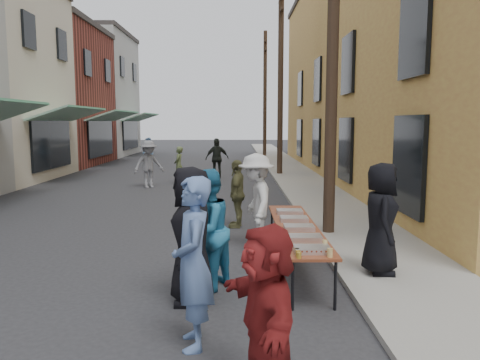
{
  "coord_description": "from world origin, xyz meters",
  "views": [
    {
      "loc": [
        2.23,
        -7.28,
        2.55
      ],
      "look_at": [
        2.31,
        2.77,
        1.3
      ],
      "focal_mm": 35.0,
      "sensor_mm": 36.0,
      "label": 1
    }
  ],
  "objects_px": {
    "utility_pole_mid": "(281,80)",
    "catering_tray_sausage": "(312,249)",
    "utility_pole_far": "(265,95)",
    "guest_front_c": "(207,230)",
    "server": "(381,218)",
    "utility_pole_near": "(333,30)",
    "guest_front_a": "(192,236)",
    "serving_table": "(297,228)"
  },
  "relations": [
    {
      "from": "utility_pole_mid",
      "to": "guest_front_c",
      "type": "distance_m",
      "value": 15.97
    },
    {
      "from": "utility_pole_far",
      "to": "guest_front_c",
      "type": "bearing_deg",
      "value": -95.27
    },
    {
      "from": "utility_pole_far",
      "to": "guest_front_a",
      "type": "distance_m",
      "value": 28.24
    },
    {
      "from": "catering_tray_sausage",
      "to": "guest_front_a",
      "type": "height_order",
      "value": "guest_front_a"
    },
    {
      "from": "utility_pole_mid",
      "to": "serving_table",
      "type": "height_order",
      "value": "utility_pole_mid"
    },
    {
      "from": "guest_front_c",
      "to": "serving_table",
      "type": "bearing_deg",
      "value": 153.85
    },
    {
      "from": "utility_pole_mid",
      "to": "serving_table",
      "type": "xyz_separation_m",
      "value": [
        -1.02,
        -14.31,
        -3.79
      ]
    },
    {
      "from": "server",
      "to": "serving_table",
      "type": "bearing_deg",
      "value": 74.52
    },
    {
      "from": "guest_front_c",
      "to": "server",
      "type": "distance_m",
      "value": 2.83
    },
    {
      "from": "utility_pole_near",
      "to": "guest_front_c",
      "type": "bearing_deg",
      "value": -126.95
    },
    {
      "from": "guest_front_a",
      "to": "guest_front_c",
      "type": "distance_m",
      "value": 0.56
    },
    {
      "from": "utility_pole_far",
      "to": "guest_front_c",
      "type": "xyz_separation_m",
      "value": [
        -2.52,
        -27.36,
        -3.57
      ]
    },
    {
      "from": "catering_tray_sausage",
      "to": "guest_front_c",
      "type": "bearing_deg",
      "value": 158.24
    },
    {
      "from": "catering_tray_sausage",
      "to": "server",
      "type": "height_order",
      "value": "server"
    },
    {
      "from": "utility_pole_far",
      "to": "guest_front_c",
      "type": "distance_m",
      "value": 27.7
    },
    {
      "from": "catering_tray_sausage",
      "to": "utility_pole_far",
      "type": "bearing_deg",
      "value": 87.91
    },
    {
      "from": "catering_tray_sausage",
      "to": "guest_front_c",
      "type": "xyz_separation_m",
      "value": [
        -1.5,
        0.6,
        0.14
      ]
    },
    {
      "from": "guest_front_a",
      "to": "utility_pole_mid",
      "type": "bearing_deg",
      "value": 168.06
    },
    {
      "from": "serving_table",
      "to": "utility_pole_mid",
      "type": "bearing_deg",
      "value": 85.92
    },
    {
      "from": "catering_tray_sausage",
      "to": "server",
      "type": "distance_m",
      "value": 1.68
    },
    {
      "from": "guest_front_a",
      "to": "utility_pole_near",
      "type": "bearing_deg",
      "value": 142.92
    },
    {
      "from": "serving_table",
      "to": "guest_front_a",
      "type": "bearing_deg",
      "value": -136.75
    },
    {
      "from": "utility_pole_near",
      "to": "guest_front_c",
      "type": "relative_size",
      "value": 4.86
    },
    {
      "from": "utility_pole_far",
      "to": "serving_table",
      "type": "bearing_deg",
      "value": -92.22
    },
    {
      "from": "utility_pole_far",
      "to": "serving_table",
      "type": "height_order",
      "value": "utility_pole_far"
    },
    {
      "from": "utility_pole_near",
      "to": "guest_front_c",
      "type": "distance_m",
      "value": 5.51
    },
    {
      "from": "utility_pole_far",
      "to": "serving_table",
      "type": "relative_size",
      "value": 2.25
    },
    {
      "from": "catering_tray_sausage",
      "to": "guest_front_c",
      "type": "distance_m",
      "value": 1.63
    },
    {
      "from": "utility_pole_far",
      "to": "server",
      "type": "distance_m",
      "value": 27.12
    },
    {
      "from": "utility_pole_near",
      "to": "catering_tray_sausage",
      "type": "xyz_separation_m",
      "value": [
        -1.02,
        -3.96,
        -3.71
      ]
    },
    {
      "from": "catering_tray_sausage",
      "to": "server",
      "type": "relative_size",
      "value": 0.28
    },
    {
      "from": "utility_pole_near",
      "to": "server",
      "type": "distance_m",
      "value": 4.54
    },
    {
      "from": "utility_pole_mid",
      "to": "utility_pole_far",
      "type": "height_order",
      "value": "same"
    },
    {
      "from": "server",
      "to": "utility_pole_near",
      "type": "bearing_deg",
      "value": 14.19
    },
    {
      "from": "guest_front_c",
      "to": "server",
      "type": "xyz_separation_m",
      "value": [
        2.79,
        0.47,
        0.08
      ]
    },
    {
      "from": "utility_pole_mid",
      "to": "utility_pole_far",
      "type": "bearing_deg",
      "value": 90.0
    },
    {
      "from": "utility_pole_near",
      "to": "guest_front_a",
      "type": "distance_m",
      "value": 5.9
    },
    {
      "from": "guest_front_a",
      "to": "server",
      "type": "distance_m",
      "value": 3.13
    },
    {
      "from": "utility_pole_mid",
      "to": "catering_tray_sausage",
      "type": "bearing_deg",
      "value": -93.66
    },
    {
      "from": "utility_pole_near",
      "to": "server",
      "type": "bearing_deg",
      "value": -84.77
    },
    {
      "from": "serving_table",
      "to": "server",
      "type": "height_order",
      "value": "server"
    },
    {
      "from": "utility_pole_near",
      "to": "serving_table",
      "type": "relative_size",
      "value": 2.25
    }
  ]
}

